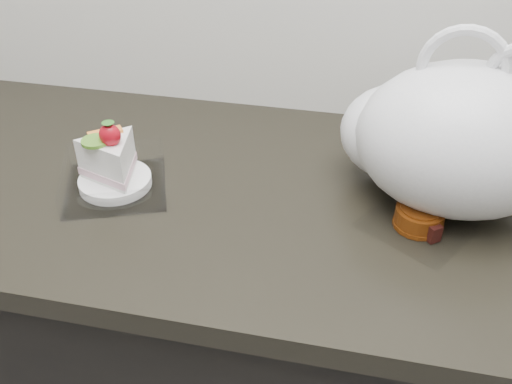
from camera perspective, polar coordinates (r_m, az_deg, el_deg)
The scene contains 4 objects.
counter at distance 1.30m, azimuth 2.58°, elevation -16.41°, with size 2.04×0.64×0.90m.
cake_tray at distance 1.00m, azimuth -14.07°, elevation 2.11°, with size 0.22×0.22×0.13m.
mooncake_wrap at distance 0.93m, azimuth 16.02°, elevation -2.64°, with size 0.21×0.20×0.04m.
plastic_bag at distance 0.95m, azimuth 18.72°, elevation 5.18°, with size 0.41×0.34×0.30m.
Camera 1 is at (0.12, 0.90, 1.47)m, focal length 40.00 mm.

